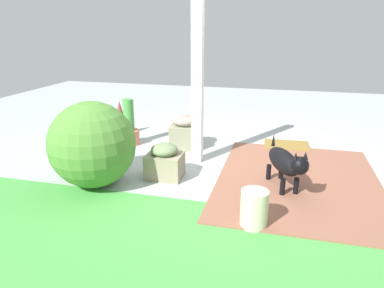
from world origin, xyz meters
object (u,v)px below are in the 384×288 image
Objects in this scene: doormat at (286,145)px; stone_planter_mid at (165,162)px; porch_pillar at (197,81)px; ceramic_urn at (254,209)px; terracotta_pot_spiky at (120,119)px; stone_planter_nearest at (185,132)px; round_shrub at (92,145)px; dog at (285,162)px; terracotta_pot_tall at (129,128)px.

stone_planter_mid is at bearing 47.78° from doormat.
ceramic_urn is at bearing 121.06° from porch_pillar.
porch_pillar is 1.90m from terracotta_pot_spiky.
stone_planter_nearest is at bearing -86.49° from stone_planter_mid.
doormat is at bearing -137.28° from round_shrub.
porch_pillar is 6.16× the size of ceramic_urn.
stone_planter_mid is 1.36m from dog.
porch_pillar is 2.23× the size of round_shrub.
porch_pillar reaches higher than round_shrub.
stone_planter_nearest is 1.52m from doormat.
terracotta_pot_tall is at bearing -42.79° from ceramic_urn.
doormat is (-2.64, -0.05, -0.25)m from terracotta_pot_spiky.
terracotta_pot_tall is 2.35m from doormat.
dog is 0.88m from ceramic_urn.
dog is (-2.05, -0.39, -0.16)m from round_shrub.
ceramic_urn is at bearing 166.37° from round_shrub.
round_shrub is 1.69× the size of terracotta_pot_spiky.
porch_pillar is 3.30× the size of doormat.
dog is at bearing -169.08° from round_shrub.
stone_planter_mid is 0.54× the size of dog.
round_shrub is 2.85m from doormat.
ceramic_urn is (-1.11, 0.83, -0.02)m from stone_planter_mid.
dog is 2.26× the size of ceramic_urn.
stone_planter_nearest is at bearing -174.43° from terracotta_pot_tall.
doormat is at bearing -179.00° from terracotta_pot_spiky.
stone_planter_mid is 1.94m from terracotta_pot_spiky.
stone_planter_nearest reaches higher than doormat.
ceramic_urn reaches higher than doormat.
stone_planter_mid is 0.44× the size of round_shrub.
terracotta_pot_spiky reaches higher than dog.
dog is (-2.26, 1.03, 0.07)m from terracotta_pot_tall.
porch_pillar is at bearing 121.42° from stone_planter_nearest.
round_shrub reaches higher than stone_planter_nearest.
stone_planter_nearest is 1.14× the size of stone_planter_mid.
terracotta_pot_tall is at bearing -20.13° from porch_pillar.
stone_planter_mid is at bearing -36.68° from ceramic_urn.
ceramic_urn is at bearing 83.39° from doormat.
stone_planter_nearest is 1.12m from stone_planter_mid.
round_shrub is at bearing 10.92° from dog.
round_shrub is at bearing 107.03° from terracotta_pot_spiky.
terracotta_pot_tall reaches higher than stone_planter_nearest.
porch_pillar is 4.44× the size of stone_planter_nearest.
porch_pillar is 1.79m from doormat.
dog reaches higher than stone_planter_nearest.
round_shrub is at bearing 67.68° from stone_planter_nearest.
round_shrub reaches higher than dog.
ceramic_urn is (-0.87, 1.45, -0.89)m from porch_pillar.
porch_pillar reaches higher than ceramic_urn.
terracotta_pot_tall is at bearing 5.57° from stone_planter_nearest.
round_shrub is at bearing -13.63° from ceramic_urn.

